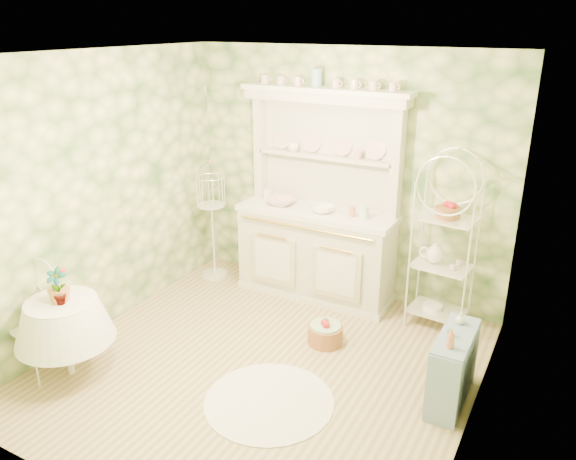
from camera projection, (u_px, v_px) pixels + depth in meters
The scene contains 22 objects.
floor at pixel (262, 366), 5.08m from camera, with size 3.60×3.60×0.00m, color tan.
ceiling at pixel (256, 54), 4.13m from camera, with size 3.60×3.60×0.00m, color white.
wall_left at pixel (100, 195), 5.41m from camera, with size 3.60×3.60×0.00m, color beige.
wall_right at pixel (486, 270), 3.80m from camera, with size 3.60×3.60×0.00m, color beige.
wall_back at pixel (345, 176), 6.09m from camera, with size 3.60×3.60×0.00m, color beige.
wall_front at pixel (91, 324), 3.13m from camera, with size 3.60×3.60×0.00m, color beige.
kitchen_dresser at pixel (317, 198), 6.02m from camera, with size 1.87×0.61×2.29m, color silver.
bakers_rack at pixel (445, 238), 5.46m from camera, with size 0.59×0.42×1.90m, color white.
side_shelf at pixel (453, 370), 4.53m from camera, with size 0.25×0.68×0.58m, color #7E96BC.
round_table at pixel (67, 339), 4.86m from camera, with size 0.62×0.62×0.68m, color white.
cafe_chair at pixel (36, 332), 4.87m from camera, with size 0.36×0.36×0.78m, color white.
birdcage_stand at pixel (212, 217), 6.59m from camera, with size 0.36×0.36×1.52m, color white.
floor_basket at pixel (325, 332), 5.40m from camera, with size 0.38×0.38×0.25m, color #A5663D.
lace_rug at pixel (269, 401), 4.60m from camera, with size 1.07×1.07×0.01m, color white.
bowl_floral at pixel (281, 204), 6.23m from camera, with size 0.31×0.31×0.08m, color white.
bowl_white at pixel (322, 212), 5.99m from camera, with size 0.25×0.25×0.08m, color white.
cup_left at pixel (294, 149), 6.15m from camera, with size 0.13×0.13×0.10m, color white.
cup_right at pixel (358, 156), 5.82m from camera, with size 0.10×0.10×0.09m, color white.
potted_geranium at pixel (58, 290), 4.63m from camera, with size 0.17×0.12×0.33m, color #3F7238.
bottle_amber at pixel (451, 340), 4.22m from camera, with size 0.06×0.06×0.16m, color #CE7650.
bottle_blue at pixel (450, 331), 4.39m from camera, with size 0.04×0.04×0.10m, color #75B0C3.
bottle_glass at pixel (460, 320), 4.57m from camera, with size 0.08×0.08×0.10m, color silver.
Camera 1 is at (2.28, -3.68, 2.95)m, focal length 35.00 mm.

